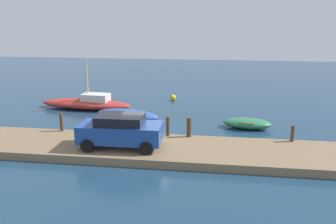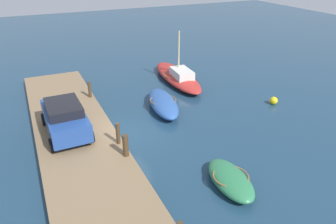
{
  "view_description": "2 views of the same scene",
  "coord_description": "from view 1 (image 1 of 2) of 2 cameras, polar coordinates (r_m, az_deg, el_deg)",
  "views": [
    {
      "loc": [
        3.98,
        -19.35,
        6.7
      ],
      "look_at": [
        0.76,
        2.91,
        0.83
      ],
      "focal_mm": 38.04,
      "sensor_mm": 36.0,
      "label": 1
    },
    {
      "loc": [
        14.61,
        -4.12,
        8.78
      ],
      "look_at": [
        0.55,
        2.33,
        1.18
      ],
      "focal_mm": 34.67,
      "sensor_mm": 36.0,
      "label": 2
    }
  ],
  "objects": [
    {
      "name": "ground_plane",
      "position": [
        20.86,
        -3.23,
        -4.14
      ],
      "size": [
        84.0,
        84.0,
        0.0
      ],
      "primitive_type": "plane",
      "color": "navy"
    },
    {
      "name": "rowboat_blue",
      "position": [
        24.2,
        -6.61,
        -0.51
      ],
      "size": [
        4.7,
        2.34,
        0.83
      ],
      "rotation": [
        0.0,
        0.0,
        -0.18
      ],
      "color": "#2D569E",
      "rests_on": "ground_plane"
    },
    {
      "name": "marker_buoy",
      "position": [
        30.28,
        0.82,
        2.33
      ],
      "size": [
        0.51,
        0.51,
        0.51
      ],
      "primitive_type": "sphere",
      "color": "yellow",
      "rests_on": "ground_plane"
    },
    {
      "name": "parked_car",
      "position": [
        18.09,
        -7.62,
        -2.92
      ],
      "size": [
        4.19,
        2.15,
        1.68
      ],
      "rotation": [
        0.0,
        0.0,
        0.02
      ],
      "color": "#234793",
      "rests_on": "dock_platform"
    },
    {
      "name": "mooring_post_mid_east",
      "position": [
        19.62,
        3.39,
        -2.45
      ],
      "size": [
        0.27,
        0.27,
        1.07
      ],
      "primitive_type": "cylinder",
      "color": "#47331E",
      "rests_on": "dock_platform"
    },
    {
      "name": "mooring_post_mid_west",
      "position": [
        19.75,
        -0.03,
        -2.29
      ],
      "size": [
        0.19,
        0.19,
        1.09
      ],
      "primitive_type": "cylinder",
      "color": "#47331E",
      "rests_on": "dock_platform"
    },
    {
      "name": "sailboat_red",
      "position": [
        28.12,
        -12.88,
        1.4
      ],
      "size": [
        7.34,
        2.52,
        3.85
      ],
      "rotation": [
        0.0,
        0.0,
        -0.07
      ],
      "color": "#B72D28",
      "rests_on": "ground_plane"
    },
    {
      "name": "rowboat_green",
      "position": [
        23.08,
        12.55,
        -1.75
      ],
      "size": [
        3.15,
        1.77,
        0.65
      ],
      "rotation": [
        0.0,
        0.0,
        -0.11
      ],
      "color": "#2D7A4C",
      "rests_on": "ground_plane"
    },
    {
      "name": "mooring_post_east",
      "position": [
        19.99,
        19.33,
        -3.27
      ],
      "size": [
        0.19,
        0.19,
        0.87
      ],
      "primitive_type": "cylinder",
      "color": "#47331E",
      "rests_on": "dock_platform"
    },
    {
      "name": "dock_platform",
      "position": [
        18.6,
        -4.68,
        -5.87
      ],
      "size": [
        21.0,
        3.96,
        0.41
      ],
      "primitive_type": "cube",
      "color": "#846B4C",
      "rests_on": "ground_plane"
    },
    {
      "name": "mooring_post_west",
      "position": [
        21.52,
        -16.71,
        -1.58
      ],
      "size": [
        0.2,
        0.2,
        1.03
      ],
      "primitive_type": "cylinder",
      "color": "#47331E",
      "rests_on": "dock_platform"
    }
  ]
}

